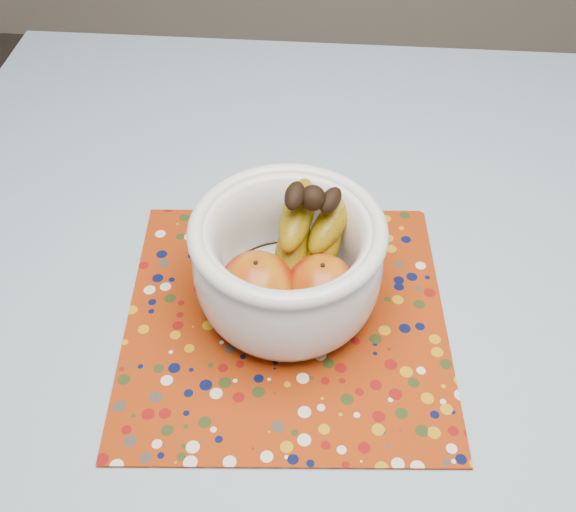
{
  "coord_description": "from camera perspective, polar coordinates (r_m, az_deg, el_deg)",
  "views": [
    {
      "loc": [
        -0.06,
        -0.5,
        1.4
      ],
      "look_at": [
        -0.1,
        0.03,
        0.84
      ],
      "focal_mm": 42.0,
      "sensor_mm": 36.0,
      "label": 1
    }
  ],
  "objects": [
    {
      "name": "tablecloth",
      "position": [
        0.82,
        7.14,
        -6.1
      ],
      "size": [
        1.32,
        1.32,
        0.01
      ],
      "primitive_type": "cube",
      "color": "#5F819F",
      "rests_on": "table"
    },
    {
      "name": "placemat",
      "position": [
        0.81,
        -0.18,
        -5.34
      ],
      "size": [
        0.41,
        0.41,
        0.0
      ],
      "primitive_type": "cube",
      "rotation": [
        0.0,
        0.0,
        0.07
      ],
      "color": "maroon",
      "rests_on": "tablecloth"
    },
    {
      "name": "fruit_bowl",
      "position": [
        0.77,
        0.51,
        -0.17
      ],
      "size": [
        0.22,
        0.22,
        0.17
      ],
      "color": "silver",
      "rests_on": "placemat"
    },
    {
      "name": "table",
      "position": [
        0.89,
        6.65,
        -9.3
      ],
      "size": [
        1.2,
        1.2,
        0.75
      ],
      "color": "brown",
      "rests_on": "ground"
    }
  ]
}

